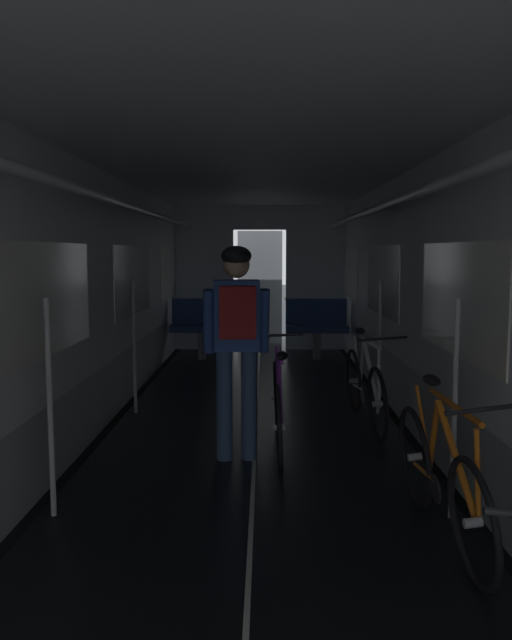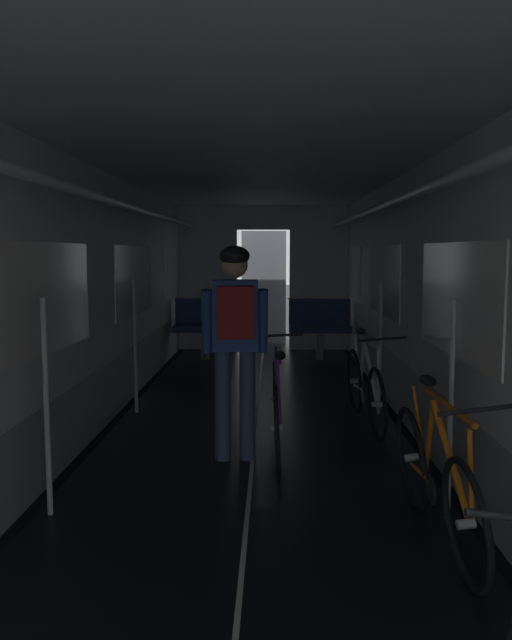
# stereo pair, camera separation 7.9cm
# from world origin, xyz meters

# --- Properties ---
(train_car_shell) EXTENTS (3.14, 12.34, 2.57)m
(train_car_shell) POSITION_xyz_m (-0.00, 3.60, 1.70)
(train_car_shell) COLOR black
(train_car_shell) RESTS_ON ground
(bench_seat_far_left) EXTENTS (0.98, 0.51, 0.95)m
(bench_seat_far_left) POSITION_xyz_m (-0.90, 8.07, 0.57)
(bench_seat_far_left) COLOR gray
(bench_seat_far_left) RESTS_ON ground
(bench_seat_far_right) EXTENTS (0.98, 0.51, 0.95)m
(bench_seat_far_right) POSITION_xyz_m (0.90, 8.07, 0.57)
(bench_seat_far_right) COLOR gray
(bench_seat_far_right) RESTS_ON ground
(bicycle_white) EXTENTS (0.44, 1.69, 0.94)m
(bicycle_white) POSITION_xyz_m (1.06, 4.26, 0.38)
(bicycle_white) COLOR black
(bicycle_white) RESTS_ON ground
(bicycle_orange) EXTENTS (0.44, 1.69, 0.95)m
(bicycle_orange) POSITION_xyz_m (1.11, 1.79, 0.38)
(bicycle_orange) COLOR black
(bicycle_orange) RESTS_ON ground
(person_cyclist_aisle) EXTENTS (0.54, 0.41, 1.73)m
(person_cyclist_aisle) POSITION_xyz_m (-0.14, 3.20, 1.07)
(person_cyclist_aisle) COLOR #384C75
(person_cyclist_aisle) RESTS_ON ground
(bicycle_purple_in_aisle) EXTENTS (0.44, 1.69, 0.94)m
(bicycle_purple_in_aisle) POSITION_xyz_m (0.20, 3.47, 0.38)
(bicycle_purple_in_aisle) COLOR black
(bicycle_purple_in_aisle) RESTS_ON ground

